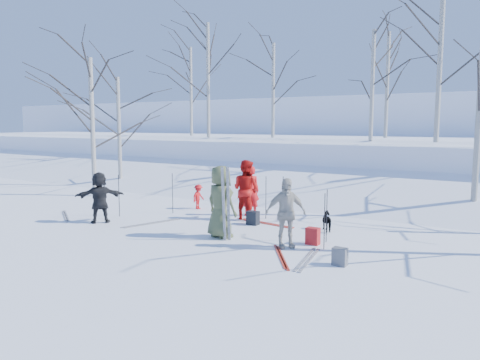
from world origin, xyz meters
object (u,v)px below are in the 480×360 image
Objects in this scene: skier_red_north at (250,191)px; backpack_red at (313,236)px; skier_grey_west at (100,197)px; backpack_grey at (340,257)px; dog at (328,221)px; backpack_dark at (253,218)px; skier_red_seated at (198,197)px; skier_olive_center at (221,202)px; skier_redor_behind at (246,190)px; skier_cream_east at (286,213)px.

skier_red_north reaches higher than backpack_red.
backpack_grey is (7.61, -0.15, -0.58)m from skier_grey_west.
dog is 2.23m from backpack_dark.
skier_red_north is 2.51× the size of dog.
skier_red_seated is 2.26× the size of backpack_grey.
skier_grey_west is 6.77m from dog.
backpack_dark is (2.93, -1.14, -0.23)m from skier_red_seated.
skier_red_seated is at bearing 158.75° from backpack_dark.
skier_red_seated is at bearing -33.25° from skier_olive_center.
skier_red_north is 0.87× the size of skier_redor_behind.
skier_grey_west reaches higher than skier_red_seated.
skier_olive_center is at bearing 136.62° from skier_cream_east.
dog is at bearing 11.99° from backpack_dark.
skier_red_seated reaches higher than backpack_red.
skier_grey_west is at bearing -170.02° from backpack_red.
skier_redor_behind is 2.87× the size of dog.
skier_cream_east is at bearing 94.72° from skier_red_north.
skier_cream_east is 0.99m from backpack_red.
dog is at bearing -122.01° from skier_olive_center.
backpack_red is (3.03, -1.69, -0.72)m from skier_redor_behind.
backpack_red reaches higher than backpack_grey.
backpack_grey is (6.54, -3.55, -0.24)m from skier_red_seated.
skier_olive_center is 4.49× the size of backpack_red.
dog is 1.62m from backpack_red.
skier_red_north is 1.05× the size of skier_grey_west.
backpack_dark is at bearing 142.00° from skier_redor_behind.
skier_red_north is (-0.90, 2.91, -0.13)m from skier_olive_center.
backpack_grey is (1.19, -1.28, -0.02)m from backpack_red.
skier_red_seated is 0.56× the size of skier_grey_west.
skier_grey_west is (-5.99, -0.50, -0.07)m from skier_cream_east.
skier_red_seated is at bearing -9.17° from skier_redor_behind.
skier_olive_center reaches higher than backpack_red.
dog is 1.70× the size of backpack_grey.
skier_grey_west is (-3.20, -3.39, -0.04)m from skier_red_north.
skier_red_north is at bearing -62.14° from skier_olive_center.
skier_olive_center is 1.22× the size of skier_grey_west.
dog is at bearing 128.15° from skier_red_north.
dog reaches higher than backpack_grey.
skier_redor_behind is 1.20× the size of skier_grey_west.
skier_olive_center is 4.24m from skier_red_seated.
skier_red_north reaches higher than backpack_grey.
skier_redor_behind is 3.54m from backpack_red.
skier_red_seated is 1.33× the size of dog.
dog is at bearing 98.87° from backpack_red.
skier_red_seated is (-2.13, 0.01, -0.38)m from skier_red_north.
backpack_grey is at bearing -120.27° from skier_red_seated.
skier_cream_east is at bearing 42.06° from dog.
skier_cream_east is (2.79, -2.89, 0.03)m from skier_red_north.
skier_cream_east reaches higher than skier_red_seated.
backpack_red is at bearing 155.61° from skier_redor_behind.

